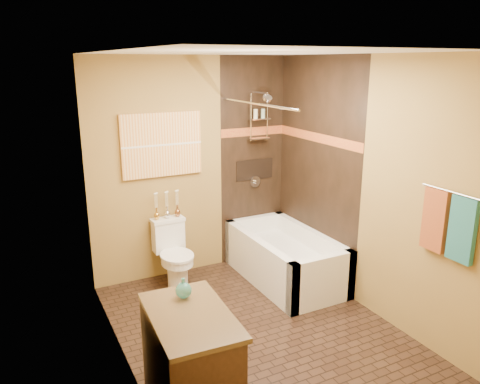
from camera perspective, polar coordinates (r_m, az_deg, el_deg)
floor at (r=4.60m, az=1.85°, el=-16.23°), size 3.00×3.00×0.00m
wall_left at (r=3.68m, az=-14.61°, el=-3.60°), size 0.02×3.00×2.50m
wall_right at (r=4.76m, az=14.72°, el=0.79°), size 0.02×3.00×2.50m
wall_back at (r=5.40m, az=-5.76°, el=2.96°), size 2.40×0.02×2.50m
wall_front at (r=2.95m, az=16.48°, el=-8.66°), size 2.40×0.02×2.50m
ceiling at (r=3.91m, az=2.18°, el=16.67°), size 3.00×3.00×0.00m
alcove_tile_back at (r=5.71m, az=1.55°, el=3.73°), size 0.85×0.01×2.50m
alcove_tile_right at (r=5.32m, az=9.29°, el=2.63°), size 0.01×1.50×2.50m
mosaic_band_back at (r=5.63m, az=1.62°, el=7.39°), size 0.85×0.01×0.10m
mosaic_band_right at (r=5.24m, az=9.38°, el=6.56°), size 0.01×1.50×0.10m
alcove_niche at (r=5.74m, az=1.79°, el=2.76°), size 0.50×0.01×0.25m
shower_fixtures at (r=5.55m, az=2.36°, el=7.74°), size 0.24×0.33×1.16m
curtain_rod at (r=4.77m, az=1.91°, el=10.72°), size 0.03×1.55×0.03m
towel_bar at (r=3.98m, az=24.37°, el=-0.02°), size 0.02×0.55×0.02m
towel_teal at (r=3.99m, az=25.47°, el=-4.18°), size 0.05×0.22×0.52m
towel_rust at (r=4.14m, az=22.66°, el=-3.16°), size 0.05×0.22×0.52m
sunset_painting at (r=5.20m, az=-9.51°, el=5.70°), size 0.90×0.04×0.70m
vanity_mirror at (r=2.93m, az=-11.50°, el=-3.21°), size 0.01×1.00×0.90m
bathtub at (r=5.43m, az=5.47°, el=-8.41°), size 0.80×1.50×0.55m
toilet at (r=5.30m, az=-8.10°, el=-7.38°), size 0.37×0.55×0.73m
vanity at (r=3.51m, az=-6.06°, el=-20.01°), size 0.58×0.90×0.77m
teal_bottle at (r=3.47m, az=-6.91°, el=-11.58°), size 0.12×0.12×0.19m
bud_vases at (r=5.27m, az=-8.91°, el=-1.47°), size 0.31×0.06×0.30m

